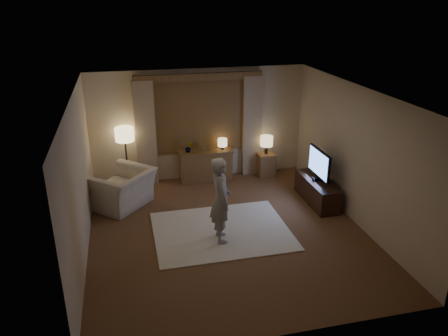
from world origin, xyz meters
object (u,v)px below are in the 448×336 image
object	(u,v)px
sideboard	(206,166)
side_table	(266,164)
tv_stand	(317,191)
armchair	(122,189)
person	(221,200)

from	to	relation	value
sideboard	side_table	world-z (taller)	sideboard
side_table	tv_stand	size ratio (longest dim) A/B	0.40
side_table	tv_stand	bearing A→B (deg)	-70.42
armchair	person	size ratio (longest dim) A/B	0.76
armchair	tv_stand	world-z (taller)	armchair
side_table	tv_stand	world-z (taller)	side_table
tv_stand	person	distance (m)	2.61
armchair	tv_stand	distance (m)	4.09
side_table	person	distance (m)	3.25
armchair	person	bearing A→B (deg)	84.61
sideboard	armchair	size ratio (longest dim) A/B	1.01
side_table	person	size ratio (longest dim) A/B	0.36
armchair	side_table	size ratio (longest dim) A/B	2.12
armchair	person	xyz separation A→B (m)	(1.69, -1.80, 0.42)
sideboard	armchair	distance (m)	2.18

